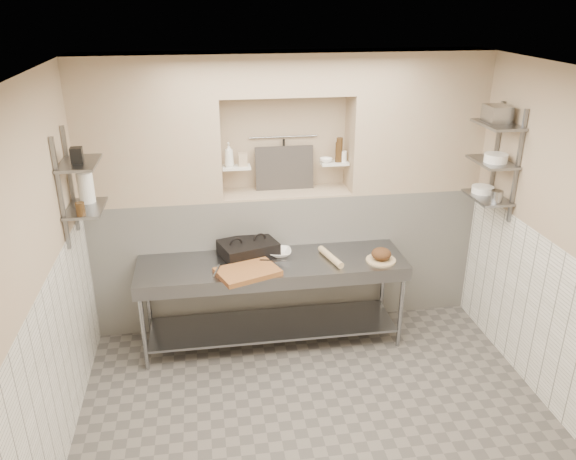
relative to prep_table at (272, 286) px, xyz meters
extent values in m
cube|color=#605A55|center=(0.22, -1.18, -0.69)|extent=(4.00, 3.90, 0.10)
cube|color=silver|center=(0.22, -1.18, 2.21)|extent=(4.00, 3.90, 0.10)
cube|color=tan|center=(-1.83, -1.18, 0.76)|extent=(0.10, 3.90, 2.80)
cube|color=tan|center=(2.27, -1.18, 0.76)|extent=(0.10, 3.90, 2.80)
cube|color=tan|center=(0.22, 0.82, 0.76)|extent=(4.00, 0.10, 2.80)
cube|color=white|center=(0.22, 0.57, 0.06)|extent=(4.00, 0.40, 1.40)
cube|color=tan|center=(0.22, 0.57, 0.77)|extent=(1.30, 0.40, 0.02)
cube|color=tan|center=(-1.10, 0.57, 1.46)|extent=(1.35, 0.40, 1.40)
cube|color=tan|center=(1.55, 0.57, 1.46)|extent=(1.35, 0.40, 1.40)
cube|color=tan|center=(0.22, 0.57, 1.96)|extent=(1.30, 0.40, 0.40)
cube|color=white|center=(-1.77, -1.18, 0.06)|extent=(0.02, 3.90, 1.40)
cube|color=white|center=(2.21, -1.18, 0.06)|extent=(0.02, 3.90, 1.40)
cube|color=white|center=(-0.28, 0.57, 1.06)|extent=(0.28, 0.16, 0.02)
cube|color=white|center=(0.72, 0.57, 1.06)|extent=(0.28, 0.16, 0.02)
cylinder|color=gray|center=(0.22, 0.74, 1.31)|extent=(0.70, 0.02, 0.02)
cylinder|color=black|center=(0.22, 0.72, 1.14)|extent=(0.02, 0.02, 0.30)
cube|color=#383330|center=(0.22, 0.67, 1.00)|extent=(0.60, 0.08, 0.45)
cube|color=slate|center=(-1.75, 0.07, 1.16)|extent=(0.03, 0.03, 0.95)
cube|color=slate|center=(-1.75, -0.33, 1.16)|extent=(0.03, 0.03, 0.95)
cube|color=slate|center=(-1.62, -0.13, 0.96)|extent=(0.30, 0.50, 0.02)
cube|color=slate|center=(-1.62, -0.13, 1.36)|extent=(0.30, 0.50, 0.03)
cube|color=slate|center=(2.20, 0.07, 1.21)|extent=(0.03, 0.03, 1.05)
cube|color=slate|center=(2.20, -0.33, 1.21)|extent=(0.03, 0.03, 1.05)
cube|color=slate|center=(2.06, -0.13, 0.86)|extent=(0.30, 0.50, 0.02)
cube|color=slate|center=(2.06, -0.13, 1.21)|extent=(0.30, 0.50, 0.02)
cube|color=slate|center=(2.06, -0.13, 1.56)|extent=(0.30, 0.50, 0.03)
cube|color=gray|center=(0.00, 0.02, 0.24)|extent=(2.60, 0.70, 0.04)
cube|color=gray|center=(0.00, 0.02, -0.46)|extent=(2.45, 0.60, 0.03)
cube|color=gray|center=(0.00, -0.31, 0.18)|extent=(2.60, 0.02, 0.12)
cylinder|color=gray|center=(-1.24, -0.27, -0.21)|extent=(0.04, 0.04, 0.86)
cylinder|color=gray|center=(-1.24, 0.31, -0.21)|extent=(0.04, 0.04, 0.86)
cylinder|color=gray|center=(1.24, -0.27, -0.21)|extent=(0.04, 0.04, 0.86)
cylinder|color=gray|center=(1.24, 0.31, -0.21)|extent=(0.04, 0.04, 0.86)
cube|color=black|center=(-0.21, 0.19, 0.31)|extent=(0.62, 0.53, 0.10)
cube|color=black|center=(-0.21, 0.19, 0.38)|extent=(0.62, 0.53, 0.05)
cube|color=brown|center=(-0.26, -0.21, 0.28)|extent=(0.65, 0.55, 0.05)
cube|color=gray|center=(0.00, -0.06, 0.31)|extent=(0.25, 0.08, 0.01)
cylinder|color=gray|center=(-0.54, -0.21, 0.31)|extent=(0.09, 0.23, 0.02)
imported|color=white|center=(0.09, 0.15, 0.29)|extent=(0.26, 0.26, 0.06)
cylinder|color=tan|center=(0.57, -0.04, 0.29)|extent=(0.17, 0.43, 0.07)
cylinder|color=tan|center=(1.05, -0.13, 0.27)|extent=(0.29, 0.29, 0.02)
ellipsoid|color=#4C2D19|center=(1.05, -0.13, 0.33)|extent=(0.19, 0.19, 0.12)
imported|color=white|center=(-0.35, 0.56, 1.19)|extent=(0.10, 0.10, 0.24)
cube|color=tan|center=(-0.21, 0.57, 1.14)|extent=(0.09, 0.09, 0.13)
imported|color=white|center=(0.63, 0.57, 1.09)|extent=(0.16, 0.16, 0.04)
cylinder|color=#3A2611|center=(0.75, 0.56, 1.17)|extent=(0.06, 0.06, 0.20)
cylinder|color=#3A2611|center=(0.77, 0.56, 1.20)|extent=(0.06, 0.06, 0.25)
cylinder|color=white|center=(0.81, 0.56, 1.13)|extent=(0.06, 0.06, 0.11)
cylinder|color=white|center=(-1.62, -0.01, 1.10)|extent=(0.13, 0.13, 0.27)
cylinder|color=#3A2611|center=(-1.62, -0.33, 1.03)|extent=(0.07, 0.07, 0.11)
cube|color=black|center=(-1.62, -0.17, 1.44)|extent=(0.10, 0.10, 0.13)
cylinder|color=white|center=(2.06, -0.03, 0.90)|extent=(0.21, 0.21, 0.06)
cylinder|color=gray|center=(2.06, -0.30, 0.92)|extent=(0.11, 0.11, 0.11)
cylinder|color=white|center=(2.06, -0.18, 1.26)|extent=(0.21, 0.21, 0.08)
cube|color=gray|center=(2.06, -0.09, 1.65)|extent=(0.20, 0.25, 0.15)
camera|label=1|loc=(-0.60, -4.84, 2.65)|focal=35.00mm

